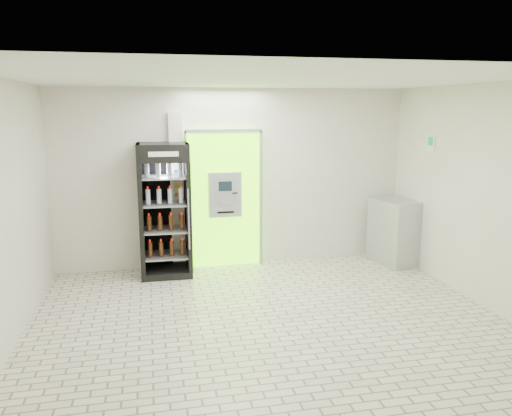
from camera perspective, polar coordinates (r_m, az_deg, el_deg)
name	(u,v)px	position (r m, az deg, el deg)	size (l,w,h in m)	color
ground	(269,320)	(6.55, 1.44, -12.68)	(6.00, 6.00, 0.00)	#BFB69F
room_shell	(269,178)	(6.04, 1.53, 3.49)	(6.00, 6.00, 6.00)	silver
atm_assembly	(224,198)	(8.45, -3.67, 1.13)	(1.30, 0.24, 2.33)	#64EB07
pillar	(177,192)	(8.39, -9.00, 1.83)	(0.22, 0.11, 2.60)	silver
beverage_cooler	(165,213)	(8.13, -10.36, -0.51)	(0.81, 0.76, 2.13)	black
steel_cabinet	(395,232)	(9.00, 15.57, -2.62)	(0.72, 0.93, 1.12)	#A3A5AA
exit_sign	(431,143)	(8.47, 19.37, 7.02)	(0.02, 0.22, 0.26)	white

